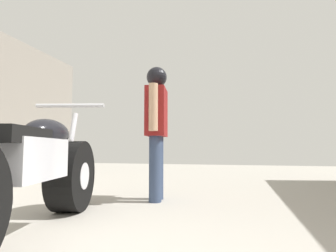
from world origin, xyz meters
The scene contains 3 objects.
ground_plane centered at (0.00, 3.06, 0.00)m, with size 16.23×16.23×0.00m, color #A8A399.
motorcycle_maroon_cruiser centered at (-0.66, 1.84, 0.44)m, with size 0.87×2.28×1.07m.
mechanic_in_blue centered at (-0.18, 3.42, 0.98)m, with size 0.29×0.65×1.63m.
Camera 1 is at (0.78, 0.17, 0.62)m, focal length 29.74 mm.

